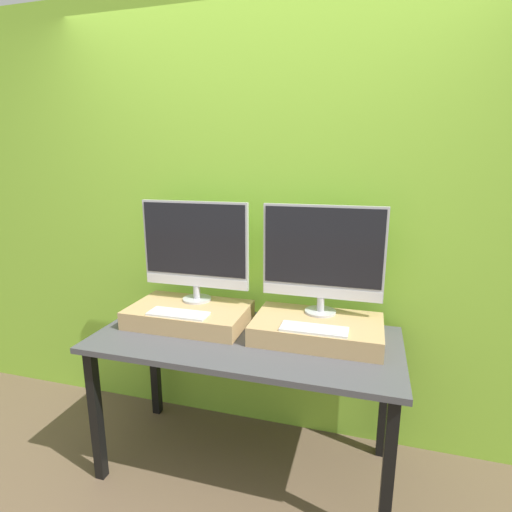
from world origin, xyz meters
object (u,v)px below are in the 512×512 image
Objects in this scene: monitor_left at (195,247)px; keyboard_right at (314,329)px; monitor_right at (323,255)px; keyboard_left at (178,313)px.

keyboard_right is at bearing -18.36° from monitor_left.
keyboard_right is (0.00, -0.24, -0.31)m from monitor_right.
keyboard_left is at bearing -161.64° from monitor_right.
monitor_right is (0.72, 0.24, 0.31)m from keyboard_left.
monitor_left reaches higher than keyboard_right.
keyboard_left is at bearing 180.00° from keyboard_right.
keyboard_right is at bearing -90.00° from monitor_right.
monitor_right reaches higher than keyboard_right.
keyboard_left is 1.00× the size of keyboard_right.
keyboard_right is (0.72, 0.00, 0.00)m from keyboard_left.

